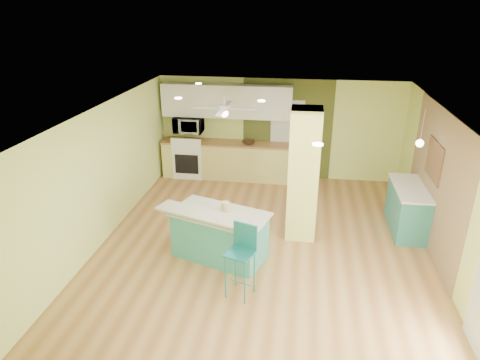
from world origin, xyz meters
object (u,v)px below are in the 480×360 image
peninsula (219,234)px  bar_stool (242,249)px  canister (225,206)px  side_counter (407,208)px  fruit_bowl (249,142)px

peninsula → bar_stool: (0.54, -0.92, 0.32)m
bar_stool → canister: size_ratio=7.37×
peninsula → bar_stool: 1.12m
side_counter → canister: bearing=-157.3°
bar_stool → fruit_bowl: (-0.53, 4.60, 0.20)m
peninsula → fruit_bowl: bearing=108.0°
side_counter → canister: canister is taller
bar_stool → side_counter: 3.81m
canister → fruit_bowl: bearing=91.3°
bar_stool → fruit_bowl: 4.64m
canister → side_counter: bearing=22.7°
side_counter → canister: (-3.34, -1.40, 0.48)m
peninsula → canister: canister is taller
peninsula → side_counter: size_ratio=1.38×
bar_stool → side_counter: (2.89, 2.46, -0.32)m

